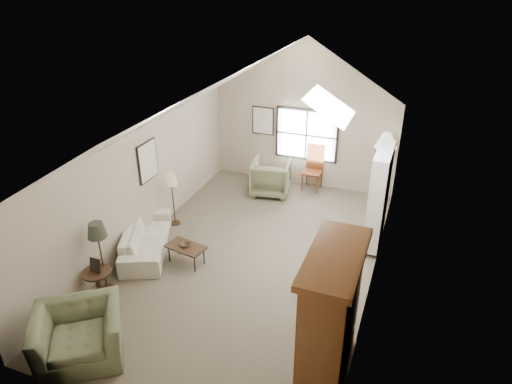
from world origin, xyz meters
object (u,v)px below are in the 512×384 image
(sofa, at_px, (146,238))
(side_table, at_px, (98,283))
(armoire, at_px, (330,320))
(armchair_far, at_px, (271,177))
(armchair_near, at_px, (79,335))
(side_chair, at_px, (313,168))
(coffee_table, at_px, (186,254))

(sofa, distance_m, side_table, 1.60)
(armoire, distance_m, armchair_far, 6.17)
(armchair_far, distance_m, side_table, 5.39)
(sofa, height_order, armchair_near, armchair_near)
(armchair_far, bearing_deg, sofa, 56.32)
(sofa, relative_size, armchair_near, 1.64)
(armchair_near, xyz_separation_m, side_chair, (1.89, 7.08, 0.20))
(coffee_table, distance_m, side_table, 1.81)
(side_table, relative_size, side_chair, 0.43)
(side_table, bearing_deg, sofa, 90.00)
(armoire, height_order, armchair_near, armoire)
(coffee_table, bearing_deg, side_chair, 70.11)
(armoire, bearing_deg, side_table, 175.61)
(side_chair, bearing_deg, armoire, -70.63)
(sofa, bearing_deg, armchair_near, 169.02)
(side_table, distance_m, side_chair, 6.32)
(armchair_far, bearing_deg, side_table, 63.37)
(sofa, relative_size, side_chair, 1.71)
(armoire, height_order, sofa, armoire)
(armoire, relative_size, armchair_far, 2.16)
(armchair_far, distance_m, coffee_table, 3.71)
(armoire, bearing_deg, sofa, 156.15)
(armoire, bearing_deg, coffee_table, 151.43)
(armchair_far, xyz_separation_m, side_chair, (0.98, 0.62, 0.16))
(coffee_table, bearing_deg, side_table, -124.78)
(side_chair, bearing_deg, armchair_far, -144.44)
(armchair_far, xyz_separation_m, coffee_table, (-0.57, -3.65, -0.26))
(sofa, distance_m, armchair_far, 3.89)
(sofa, xyz_separation_m, coffee_table, (1.03, -0.11, -0.10))
(armoire, height_order, side_table, armoire)
(armchair_near, height_order, coffee_table, armchair_near)
(coffee_table, bearing_deg, sofa, 173.72)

